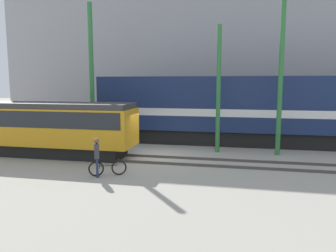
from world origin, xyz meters
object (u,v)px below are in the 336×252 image
(streetcar, at_px, (45,125))
(utility_pole_center, at_px, (218,90))
(utility_pole_right, at_px, (281,73))
(utility_pole_left, at_px, (92,76))
(bicycle, at_px, (108,168))
(freight_locomotive, at_px, (254,109))
(person, at_px, (97,154))

(streetcar, height_order, utility_pole_center, utility_pole_center)
(streetcar, distance_m, utility_pole_right, 13.98)
(utility_pole_left, bearing_deg, utility_pole_center, 0.00)
(utility_pole_center, bearing_deg, bicycle, -126.30)
(utility_pole_center, relative_size, utility_pole_right, 0.79)
(freight_locomotive, relative_size, person, 12.00)
(utility_pole_right, bearing_deg, utility_pole_center, 180.00)
(utility_pole_center, bearing_deg, freight_locomotive, 52.67)
(person, distance_m, utility_pole_center, 8.65)
(person, height_order, utility_pole_left, utility_pole_left)
(freight_locomotive, bearing_deg, utility_pole_center, -127.33)
(streetcar, distance_m, utility_pole_left, 4.44)
(freight_locomotive, relative_size, utility_pole_center, 2.79)
(streetcar, relative_size, person, 6.02)
(person, height_order, utility_pole_center, utility_pole_center)
(utility_pole_left, xyz_separation_m, utility_pole_right, (11.69, 0.00, 0.17))
(freight_locomotive, distance_m, utility_pole_center, 3.98)
(bicycle, height_order, utility_pole_left, utility_pole_left)
(bicycle, xyz_separation_m, person, (-0.37, -0.32, 0.73))
(freight_locomotive, distance_m, person, 12.03)
(streetcar, height_order, utility_pole_left, utility_pole_left)
(freight_locomotive, relative_size, bicycle, 13.24)
(bicycle, bearing_deg, person, -139.25)
(freight_locomotive, height_order, utility_pole_right, utility_pole_right)
(person, relative_size, utility_pole_right, 0.18)
(utility_pole_center, xyz_separation_m, utility_pole_right, (3.53, 0.00, 0.99))
(person, bearing_deg, utility_pole_center, 52.94)
(utility_pole_left, distance_m, utility_pole_right, 11.69)
(utility_pole_right, bearing_deg, streetcar, -167.42)
(person, xyz_separation_m, utility_pole_center, (4.95, 6.55, 2.72))
(freight_locomotive, height_order, streetcar, freight_locomotive)
(utility_pole_right, bearing_deg, person, -142.28)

